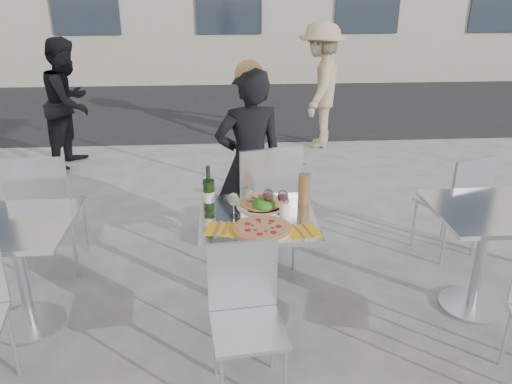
{
  "coord_description": "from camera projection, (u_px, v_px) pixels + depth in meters",
  "views": [
    {
      "loc": [
        -0.21,
        -2.81,
        2.09
      ],
      "look_at": [
        0.0,
        0.15,
        0.85
      ],
      "focal_mm": 35.0,
      "sensor_mm": 36.0,
      "label": 1
    }
  ],
  "objects": [
    {
      "name": "wineglass_red_b",
      "position": [
        283.0,
        197.0,
        3.11
      ],
      "size": [
        0.07,
        0.07,
        0.16
      ],
      "color": "white",
      "rests_on": "main_table"
    },
    {
      "name": "sugar_shaker",
      "position": [
        285.0,
        207.0,
        3.1
      ],
      "size": [
        0.06,
        0.06,
        0.11
      ],
      "color": "white",
      "rests_on": "main_table"
    },
    {
      "name": "carafe",
      "position": [
        304.0,
        189.0,
        3.21
      ],
      "size": [
        0.08,
        0.08,
        0.29
      ],
      "color": "tan",
      "rests_on": "main_table"
    },
    {
      "name": "ground",
      "position": [
        258.0,
        315.0,
        3.4
      ],
      "size": [
        80.0,
        80.0,
        0.0
      ],
      "primitive_type": "plane",
      "color": "#5F5F61"
    },
    {
      "name": "wineglass_red_a",
      "position": [
        268.0,
        196.0,
        3.13
      ],
      "size": [
        0.07,
        0.07,
        0.16
      ],
      "color": "white",
      "rests_on": "main_table"
    },
    {
      "name": "wineglass_white_b",
      "position": [
        247.0,
        194.0,
        3.16
      ],
      "size": [
        0.07,
        0.07,
        0.16
      ],
      "color": "white",
      "rests_on": "main_table"
    },
    {
      "name": "wine_bottle",
      "position": [
        209.0,
        193.0,
        3.16
      ],
      "size": [
        0.07,
        0.08,
        0.29
      ],
      "color": "#2B5720",
      "rests_on": "main_table"
    },
    {
      "name": "chair_near",
      "position": [
        246.0,
        308.0,
        2.65
      ],
      "size": [
        0.42,
        0.43,
        0.84
      ],
      "rotation": [
        0.0,
        0.0,
        0.11
      ],
      "color": "silver",
      "rests_on": "ground"
    },
    {
      "name": "pedestrian_a",
      "position": [
        69.0,
        103.0,
        6.01
      ],
      "size": [
        0.72,
        0.85,
        1.54
      ],
      "primitive_type": "imported",
      "rotation": [
        0.0,
        0.0,
        1.36
      ],
      "color": "black",
      "rests_on": "ground"
    },
    {
      "name": "side_chair_lfar",
      "position": [
        45.0,
        204.0,
        3.71
      ],
      "size": [
        0.45,
        0.47,
        0.98
      ],
      "rotation": [
        0.0,
        0.0,
        3.16
      ],
      "color": "silver",
      "rests_on": "ground"
    },
    {
      "name": "chair_far",
      "position": [
        266.0,
        197.0,
        3.74
      ],
      "size": [
        0.57,
        0.58,
        1.03
      ],
      "rotation": [
        0.0,
        0.0,
        3.39
      ],
      "color": "silver",
      "rests_on": "ground"
    },
    {
      "name": "salad_plate",
      "position": [
        264.0,
        205.0,
        3.18
      ],
      "size": [
        0.22,
        0.22,
        0.09
      ],
      "color": "white",
      "rests_on": "main_table"
    },
    {
      "name": "main_table",
      "position": [
        258.0,
        246.0,
        3.19
      ],
      "size": [
        0.72,
        0.72,
        0.75
      ],
      "color": "#B7BABF",
      "rests_on": "ground"
    },
    {
      "name": "pizza_near",
      "position": [
        263.0,
        228.0,
        2.93
      ],
      "size": [
        0.35,
        0.35,
        0.02
      ],
      "color": "#E1AA57",
      "rests_on": "main_table"
    },
    {
      "name": "street_asphalt",
      "position": [
        233.0,
        104.0,
        9.39
      ],
      "size": [
        24.0,
        5.0,
        0.0
      ],
      "primitive_type": "cube",
      "color": "black",
      "rests_on": "ground"
    },
    {
      "name": "napkin_right",
      "position": [
        303.0,
        231.0,
        2.92
      ],
      "size": [
        0.21,
        0.21,
        0.01
      ],
      "rotation": [
        0.0,
        0.0,
        0.21
      ],
      "color": "yellow",
      "rests_on": "main_table"
    },
    {
      "name": "side_table_right",
      "position": [
        484.0,
        238.0,
        3.29
      ],
      "size": [
        0.72,
        0.72,
        0.75
      ],
      "color": "#B7BABF",
      "rests_on": "ground"
    },
    {
      "name": "pizza_far",
      "position": [
        260.0,
        203.0,
        3.26
      ],
      "size": [
        0.32,
        0.32,
        0.03
      ],
      "color": "white",
      "rests_on": "main_table"
    },
    {
      "name": "side_table_left",
      "position": [
        17.0,
        254.0,
        3.1
      ],
      "size": [
        0.72,
        0.72,
        0.75
      ],
      "color": "#B7BABF",
      "rests_on": "ground"
    },
    {
      "name": "napkin_left",
      "position": [
        221.0,
        229.0,
        2.94
      ],
      "size": [
        0.21,
        0.21,
        0.01
      ],
      "rotation": [
        0.0,
        0.0,
        -0.17
      ],
      "color": "yellow",
      "rests_on": "main_table"
    },
    {
      "name": "woman_diner",
      "position": [
        249.0,
        163.0,
        3.99
      ],
      "size": [
        0.63,
        0.48,
        1.53
      ],
      "primitive_type": "imported",
      "rotation": [
        0.0,
        0.0,
        3.37
      ],
      "color": "black",
      "rests_on": "ground"
    },
    {
      "name": "wineglass_white_a",
      "position": [
        234.0,
        200.0,
        3.07
      ],
      "size": [
        0.07,
        0.07,
        0.16
      ],
      "color": "white",
      "rests_on": "main_table"
    },
    {
      "name": "side_chair_rfar",
      "position": [
        458.0,
        198.0,
        3.96
      ],
      "size": [
        0.52,
        0.53,
        0.88
      ],
      "rotation": [
        0.0,
        0.0,
        3.51
      ],
      "color": "silver",
      "rests_on": "ground"
    },
    {
      "name": "pedestrian_b",
      "position": [
        320.0,
        86.0,
        6.69
      ],
      "size": [
        0.93,
        1.22,
        1.67
      ],
      "primitive_type": "imported",
      "rotation": [
        0.0,
        0.0,
        4.39
      ],
      "color": "tan",
      "rests_on": "ground"
    }
  ]
}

